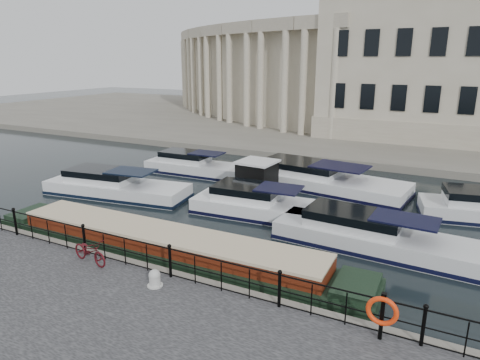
% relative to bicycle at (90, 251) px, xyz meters
% --- Properties ---
extents(ground_plane, '(160.00, 160.00, 0.00)m').
position_rel_bicycle_xyz_m(ground_plane, '(3.23, 2.73, -1.02)').
color(ground_plane, black).
rests_on(ground_plane, ground).
extents(far_bank, '(120.00, 42.00, 0.55)m').
position_rel_bicycle_xyz_m(far_bank, '(3.23, 41.73, -0.74)').
color(far_bank, '#6B665B').
rests_on(far_bank, ground_plane).
extents(railing, '(24.14, 0.14, 1.22)m').
position_rel_bicycle_xyz_m(railing, '(3.23, 0.48, 0.18)').
color(railing, black).
rests_on(railing, near_quay).
extents(civic_building, '(53.55, 31.84, 16.85)m').
position_rel_bicycle_xyz_m(civic_building, '(2.24, 37.44, 6.02)').
color(civic_building, '#ADA38C').
rests_on(civic_building, far_bank).
extents(bicycle, '(1.87, 0.91, 0.94)m').
position_rel_bicycle_xyz_m(bicycle, '(0.00, 0.00, 0.00)').
color(bicycle, '#4A0D13').
rests_on(bicycle, near_quay).
extents(mooring_bollard, '(0.52, 0.52, 0.58)m').
position_rel_bicycle_xyz_m(mooring_bollard, '(3.13, -0.25, -0.20)').
color(mooring_bollard, '#B9B9B5').
rests_on(mooring_bollard, near_quay).
extents(life_ring_post, '(0.84, 0.21, 1.37)m').
position_rel_bicycle_xyz_m(life_ring_post, '(10.22, 0.21, 0.39)').
color(life_ring_post, black).
rests_on(life_ring_post, near_quay).
extents(narrowboat, '(16.80, 2.48, 1.61)m').
position_rel_bicycle_xyz_m(narrowboat, '(1.50, 2.40, -0.65)').
color(narrowboat, black).
rests_on(narrowboat, ground_plane).
extents(harbour_hut, '(2.97, 2.53, 2.17)m').
position_rel_bicycle_xyz_m(harbour_hut, '(1.35, 11.57, -0.07)').
color(harbour_hut, '#6B665B').
rests_on(harbour_hut, ground_plane).
extents(cabin_cruisers, '(27.87, 11.43, 1.99)m').
position_rel_bicycle_xyz_m(cabin_cruisers, '(3.03, 11.26, -0.65)').
color(cabin_cruisers, white).
rests_on(cabin_cruisers, ground_plane).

